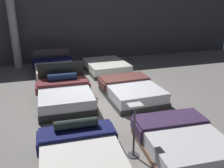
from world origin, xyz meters
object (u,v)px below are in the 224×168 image
at_px(bed_2, 65,96).
at_px(bed_5, 106,67).
at_px(support_pillar, 13,28).
at_px(bed_3, 131,91).
at_px(bed_1, 181,141).
at_px(bed_0, 82,160).
at_px(bed_4, 55,69).
at_px(price_sign, 134,136).

relative_size(bed_2, bed_5, 0.95).
relative_size(bed_5, support_pillar, 0.61).
distance_m(bed_5, support_pillar, 4.34).
bearing_deg(bed_3, bed_1, -92.36).
xyz_separation_m(bed_0, bed_1, (2.10, 0.00, 0.01)).
distance_m(bed_0, bed_2, 3.04).
height_order(bed_1, bed_4, bed_4).
bearing_deg(bed_0, bed_5, 72.02).
distance_m(bed_4, price_sign, 6.05).
height_order(bed_1, bed_5, bed_1).
bearing_deg(bed_1, bed_5, 92.89).
bearing_deg(price_sign, bed_2, 109.42).
bearing_deg(bed_4, support_pillar, 130.57).
distance_m(bed_5, price_sign, 5.89).
xyz_separation_m(bed_2, bed_4, (-0.04, 3.02, -0.05)).
height_order(bed_1, support_pillar, support_pillar).
bearing_deg(bed_4, bed_3, -58.22).
bearing_deg(support_pillar, bed_1, -64.88).
bearing_deg(bed_4, bed_0, -92.35).
bearing_deg(bed_5, support_pillar, 151.12).
bearing_deg(bed_5, bed_4, 172.87).
height_order(price_sign, support_pillar, support_pillar).
bearing_deg(bed_0, bed_1, 1.94).
relative_size(bed_1, bed_3, 0.92).
distance_m(bed_4, bed_5, 2.14).
relative_size(bed_3, price_sign, 1.89).
xyz_separation_m(bed_4, support_pillar, (-1.51, 1.62, 1.52)).
relative_size(bed_0, bed_1, 1.09).
height_order(bed_2, bed_4, bed_2).
xyz_separation_m(bed_3, bed_4, (-2.12, 3.13, -0.00)).
relative_size(bed_1, bed_2, 1.00).
xyz_separation_m(bed_3, support_pillar, (-3.62, 4.75, 1.52)).
bearing_deg(price_sign, bed_1, -6.51).
bearing_deg(bed_1, bed_2, 127.29).
bearing_deg(bed_1, bed_4, 112.32).
bearing_deg(bed_2, bed_3, -1.54).
xyz_separation_m(bed_1, bed_4, (-2.10, 6.06, 0.01)).
height_order(bed_1, bed_2, bed_2).
bearing_deg(price_sign, bed_0, -173.75).
bearing_deg(support_pillar, bed_5, -26.10).
bearing_deg(bed_3, support_pillar, 125.38).
xyz_separation_m(bed_1, bed_3, (0.02, 2.94, 0.01)).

